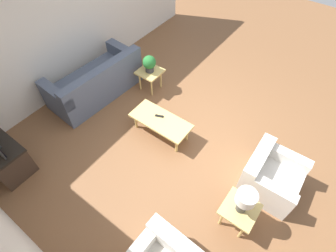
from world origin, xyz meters
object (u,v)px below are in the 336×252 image
Objects in this scene: armchair at (270,176)px; potted_plant at (149,63)px; table_lamp at (245,200)px; side_table_plant at (150,74)px; side_table_lamp at (239,211)px; coffee_table at (161,121)px; sofa at (96,83)px; tv_stand_chest at (2,156)px.

armchair is 3.14m from potted_plant.
armchair is 0.98m from table_lamp.
side_table_plant is 1.00× the size of side_table_lamp.
table_lamp reaches higher than coffee_table.
table_lamp is at bearing -90.00° from side_table_lamp.
sofa is 1.77m from coffee_table.
armchair is 0.90× the size of tv_stand_chest.
sofa reaches higher than tv_stand_chest.
tv_stand_chest is at bearing 76.87° from side_table_plant.
sofa reaches higher than armchair.
coffee_table is at bearing -127.82° from tv_stand_chest.
potted_plant is 0.82× the size of table_lamp.
sofa is 2.36× the size of armchair.
sofa is 2.23m from tv_stand_chest.
side_table_lamp is at bearing 160.19° from coffee_table.
sofa is 2.12× the size of tv_stand_chest.
sofa reaches higher than side_table_lamp.
tv_stand_chest is (3.61, 1.47, -0.08)m from side_table_lamp.
armchair is 4.40m from tv_stand_chest.
coffee_table is at bearing -19.81° from table_lamp.
armchair reaches higher than side_table_lamp.
sofa is at bearing -11.61° from side_table_lamp.
side_table_lamp is 3.90m from tv_stand_chest.
side_table_plant is 1.09× the size of table_lamp.
sofa is at bearing -2.08° from coffee_table.
side_table_plant is (0.97, -0.89, 0.06)m from coffee_table.
side_table_lamp is at bearing 169.86° from armchair.
side_table_lamp is (-2.90, 1.58, 0.00)m from side_table_plant.
side_table_plant is (-0.80, -0.82, 0.08)m from sofa.
tv_stand_chest is (1.68, 2.17, -0.02)m from coffee_table.
coffee_table is 2.58× the size of table_lamp.
coffee_table is 2.36× the size of side_table_plant.
sofa is 3.77m from side_table_lamp.
coffee_table is (-1.77, 0.06, 0.02)m from sofa.
coffee_table is at bearing 92.98° from armchair.
sofa is at bearing -11.61° from table_lamp.
side_table_plant is 3.14m from tv_stand_chest.
coffee_table is 1.36m from potted_plant.
sofa is 3.80m from table_lamp.
tv_stand_chest is 3.16m from potted_plant.
potted_plant reaches higher than side_table_lamp.
tv_stand_chest is 2.62× the size of potted_plant.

